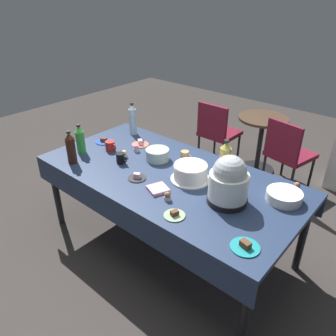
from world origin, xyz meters
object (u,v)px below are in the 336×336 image
(cupcake_cocoa, at_px, (167,196))
(maroon_chair_right, at_px, (287,151))
(dessert_plate_teal, at_px, (245,246))
(potluck_table, at_px, (168,180))
(slow_cooker, at_px, (229,181))
(soda_bottle_ginger_ale, at_px, (225,160))
(glass_salad_bowl, at_px, (157,154))
(soda_bottle_cola, at_px, (71,148))
(round_cafe_table, at_px, (261,134))
(soda_bottle_lime_soda, at_px, (80,140))
(maroon_chair_left, at_px, (217,130))
(cupcake_vanilla, at_px, (124,154))
(coffee_mug_navy, at_px, (70,145))
(soda_bottle_water, at_px, (133,120))
(dessert_plate_charcoal, at_px, (137,177))
(ceramic_snack_bowl, at_px, (284,196))
(coffee_mug_tan, at_px, (185,156))
(dessert_plate_sage, at_px, (174,215))
(cupcake_lemon, at_px, (297,187))
(dessert_plate_coral, at_px, (140,144))
(coffee_mug_red, at_px, (110,146))
(frosted_layer_cake, at_px, (190,172))
(dessert_plate_cobalt, at_px, (104,141))
(cupcake_rose, at_px, (136,148))
(coffee_mug_black, at_px, (121,158))

(cupcake_cocoa, height_order, maroon_chair_right, maroon_chair_right)
(dessert_plate_teal, bearing_deg, potluck_table, 158.21)
(slow_cooker, distance_m, soda_bottle_ginger_ale, 0.36)
(glass_salad_bowl, bearing_deg, dessert_plate_teal, -23.25)
(soda_bottle_cola, bearing_deg, round_cafe_table, 72.50)
(soda_bottle_lime_soda, bearing_deg, maroon_chair_left, 80.41)
(cupcake_vanilla, distance_m, coffee_mug_navy, 0.56)
(slow_cooker, xyz_separation_m, soda_bottle_lime_soda, (-1.44, -0.19, -0.04))
(potluck_table, bearing_deg, soda_bottle_water, 154.48)
(dessert_plate_charcoal, bearing_deg, cupcake_vanilla, 151.78)
(ceramic_snack_bowl, height_order, soda_bottle_cola, soda_bottle_cola)
(potluck_table, height_order, soda_bottle_lime_soda, soda_bottle_lime_soda)
(potluck_table, relative_size, soda_bottle_water, 6.57)
(maroon_chair_left, height_order, round_cafe_table, maroon_chair_left)
(soda_bottle_cola, relative_size, round_cafe_table, 0.41)
(dessert_plate_teal, distance_m, coffee_mug_tan, 1.13)
(dessert_plate_sage, bearing_deg, cupcake_lemon, 59.90)
(ceramic_snack_bowl, height_order, cupcake_cocoa, ceramic_snack_bowl)
(dessert_plate_coral, height_order, coffee_mug_red, coffee_mug_red)
(frosted_layer_cake, height_order, dessert_plate_sage, frosted_layer_cake)
(dessert_plate_cobalt, bearing_deg, ceramic_snack_bowl, 6.24)
(dessert_plate_teal, height_order, maroon_chair_right, maroon_chair_right)
(dessert_plate_teal, xyz_separation_m, cupcake_rose, (-1.41, 0.48, 0.02))
(soda_bottle_cola, relative_size, coffee_mug_navy, 2.54)
(soda_bottle_lime_soda, distance_m, soda_bottle_ginger_ale, 1.32)
(dessert_plate_cobalt, bearing_deg, potluck_table, -3.54)
(dessert_plate_sage, distance_m, soda_bottle_water, 1.46)
(dessert_plate_charcoal, xyz_separation_m, soda_bottle_ginger_ale, (0.50, 0.48, 0.14))
(slow_cooker, xyz_separation_m, coffee_mug_black, (-1.01, -0.10, -0.12))
(slow_cooker, bearing_deg, coffee_mug_black, -174.55)
(potluck_table, height_order, dessert_plate_coral, dessert_plate_coral)
(potluck_table, height_order, coffee_mug_navy, coffee_mug_navy)
(ceramic_snack_bowl, bearing_deg, coffee_mug_tan, 179.41)
(cupcake_vanilla, xyz_separation_m, coffee_mug_black, (0.06, -0.10, 0.01))
(dessert_plate_teal, bearing_deg, dessert_plate_cobalt, 166.84)
(slow_cooker, relative_size, glass_salad_bowl, 1.74)
(dessert_plate_coral, bearing_deg, coffee_mug_black, -69.65)
(dessert_plate_cobalt, bearing_deg, dessert_plate_coral, 30.55)
(cupcake_rose, xyz_separation_m, soda_bottle_water, (-0.32, 0.27, 0.12))
(soda_bottle_ginger_ale, relative_size, coffee_mug_red, 2.50)
(coffee_mug_navy, bearing_deg, dessert_plate_coral, 48.20)
(round_cafe_table, bearing_deg, coffee_mug_black, -100.98)
(glass_salad_bowl, bearing_deg, dessert_plate_cobalt, -173.57)
(dessert_plate_sage, height_order, coffee_mug_tan, coffee_mug_tan)
(dessert_plate_cobalt, distance_m, coffee_mug_black, 0.50)
(slow_cooker, bearing_deg, round_cafe_table, 108.89)
(coffee_mug_tan, relative_size, coffee_mug_black, 1.00)
(cupcake_rose, relative_size, soda_bottle_ginger_ale, 0.21)
(slow_cooker, bearing_deg, dessert_plate_sage, -115.30)
(slow_cooker, height_order, glass_salad_bowl, slow_cooker)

